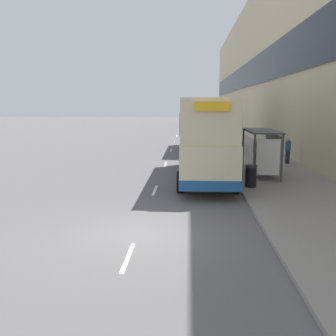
{
  "coord_description": "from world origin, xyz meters",
  "views": [
    {
      "loc": [
        1.59,
        -11.18,
        4.01
      ],
      "look_at": [
        -0.09,
        18.78,
        -1.08
      ],
      "focal_mm": 40.0,
      "sensor_mm": 36.0,
      "label": 1
    }
  ],
  "objects": [
    {
      "name": "bus_shelter",
      "position": [
        5.77,
        9.42,
        1.88
      ],
      "size": [
        1.6,
        4.2,
        2.48
      ],
      "color": "#4C4C51",
      "rests_on": "ground_plane"
    },
    {
      "name": "double_decker_bus_near",
      "position": [
        2.47,
        8.91,
        2.28
      ],
      "size": [
        2.85,
        10.26,
        4.3
      ],
      "color": "beige",
      "rests_on": "ground_plane"
    },
    {
      "name": "terrace_facade",
      "position": [
        10.49,
        38.5,
        8.65
      ],
      "size": [
        3.1,
        93.0,
        17.31
      ],
      "color": "#C6B793",
      "rests_on": "ground_plane"
    },
    {
      "name": "lane_mark_5",
      "position": [
        0.0,
        37.67,
        0.01
      ],
      "size": [
        0.12,
        2.0,
        0.01
      ],
      "color": "silver",
      "rests_on": "ground_plane"
    },
    {
      "name": "pedestrian_1",
      "position": [
        8.15,
        13.85,
        1.03
      ],
      "size": [
        0.34,
        0.34,
        1.74
      ],
      "color": "#23232D",
      "rests_on": "ground_plane"
    },
    {
      "name": "lane_mark_4",
      "position": [
        0.0,
        29.76,
        0.01
      ],
      "size": [
        0.12,
        2.0,
        0.01
      ],
      "color": "silver",
      "rests_on": "ground_plane"
    },
    {
      "name": "pedestrian_at_shelter",
      "position": [
        5.9,
        12.98,
        1.0
      ],
      "size": [
        0.33,
        0.33,
        1.68
      ],
      "color": "#23232D",
      "rests_on": "ground_plane"
    },
    {
      "name": "lane_mark_1",
      "position": [
        0.0,
        6.04,
        0.01
      ],
      "size": [
        0.12,
        2.0,
        0.01
      ],
      "color": "silver",
      "rests_on": "ground_plane"
    },
    {
      "name": "lane_mark_3",
      "position": [
        0.0,
        21.85,
        0.01
      ],
      "size": [
        0.12,
        2.0,
        0.01
      ],
      "color": "silver",
      "rests_on": "ground_plane"
    },
    {
      "name": "pavement",
      "position": [
        6.5,
        38.5,
        0.07
      ],
      "size": [
        5.0,
        93.0,
        0.14
      ],
      "color": "gray",
      "rests_on": "ground_plane"
    },
    {
      "name": "lane_mark_0",
      "position": [
        0.0,
        -1.87,
        0.01
      ],
      "size": [
        0.12,
        2.0,
        0.01
      ],
      "color": "silver",
      "rests_on": "ground_plane"
    },
    {
      "name": "lane_mark_2",
      "position": [
        0.0,
        13.95,
        0.01
      ],
      "size": [
        0.12,
        2.0,
        0.01
      ],
      "color": "silver",
      "rests_on": "ground_plane"
    },
    {
      "name": "ground_plane",
      "position": [
        0.0,
        0.0,
        0.0
      ],
      "size": [
        220.0,
        220.0,
        0.0
      ],
      "primitive_type": "plane",
      "color": "#5B595B"
    },
    {
      "name": "car_0",
      "position": [
        2.19,
        66.8,
        0.87
      ],
      "size": [
        2.05,
        4.17,
        1.76
      ],
      "color": "silver",
      "rests_on": "ground_plane"
    },
    {
      "name": "litter_bin",
      "position": [
        4.55,
        6.47,
        0.67
      ],
      "size": [
        0.55,
        0.55,
        1.05
      ],
      "color": "black",
      "rests_on": "ground_plane"
    },
    {
      "name": "double_decker_bus_ahead",
      "position": [
        2.66,
        22.2,
        2.28
      ],
      "size": [
        2.85,
        10.11,
        4.3
      ],
      "color": "beige",
      "rests_on": "ground_plane"
    }
  ]
}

